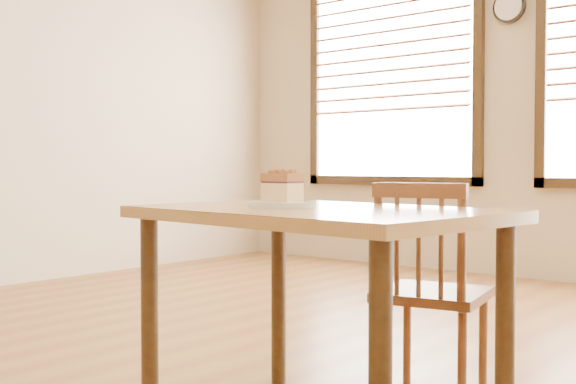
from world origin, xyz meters
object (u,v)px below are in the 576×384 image
at_px(cafe_chair_main, 430,291).
at_px(cake_slice, 281,185).
at_px(wall_clock, 509,7).
at_px(plate, 282,205).
at_px(cafe_table_main, 317,240).

relative_size(cafe_chair_main, cake_slice, 6.58).
distance_m(wall_clock, cafe_chair_main, 3.74).
xyz_separation_m(cafe_chair_main, plate, (-0.24, -0.56, 0.34)).
distance_m(wall_clock, cafe_table_main, 4.08).
height_order(wall_clock, cake_slice, wall_clock).
bearing_deg(cafe_table_main, wall_clock, 109.25).
height_order(wall_clock, plate, wall_clock).
relative_size(wall_clock, plate, 1.16).
bearing_deg(plate, wall_clock, 102.05).
relative_size(wall_clock, cafe_table_main, 0.22).
distance_m(plate, cake_slice, 0.06).
height_order(cafe_chair_main, plate, cafe_chair_main).
bearing_deg(cake_slice, wall_clock, 101.98).
bearing_deg(plate, cafe_chair_main, 66.94).
xyz_separation_m(cafe_table_main, cafe_chair_main, (0.13, 0.52, -0.22)).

